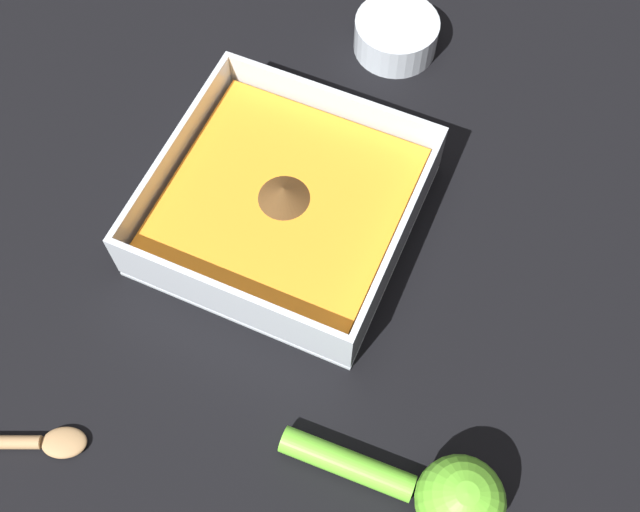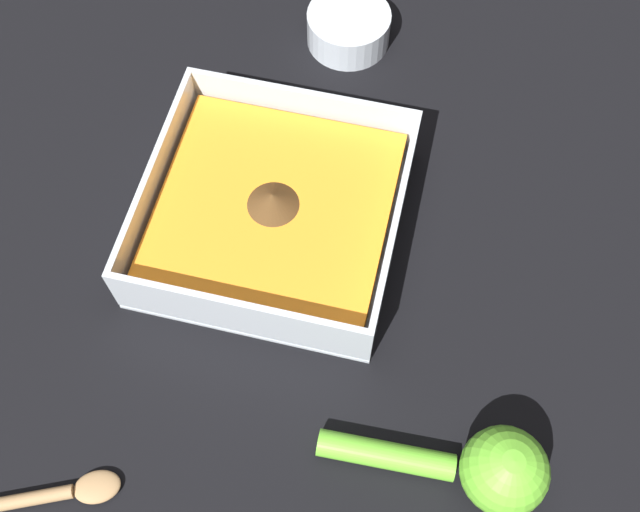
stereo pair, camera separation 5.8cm
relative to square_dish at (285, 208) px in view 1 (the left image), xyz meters
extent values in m
plane|color=black|center=(0.01, -0.01, -0.02)|extent=(4.00, 4.00, 0.00)
cube|color=silver|center=(0.00, 0.00, -0.02)|extent=(0.24, 0.24, 0.01)
cube|color=silver|center=(0.00, 0.12, 0.02)|extent=(0.24, 0.01, 0.06)
cube|color=silver|center=(0.00, -0.12, 0.02)|extent=(0.24, 0.01, 0.06)
cube|color=silver|center=(0.12, 0.00, 0.02)|extent=(0.01, 0.23, 0.06)
cube|color=silver|center=(-0.12, 0.00, 0.02)|extent=(0.01, 0.23, 0.06)
cube|color=orange|center=(0.00, 0.00, 0.00)|extent=(0.22, 0.22, 0.03)
cone|color=#4C3319|center=(0.00, 0.00, 0.03)|extent=(0.05, 0.05, 0.02)
cylinder|color=silver|center=(0.26, -0.02, 0.00)|extent=(0.09, 0.09, 0.04)
cylinder|color=#4C3319|center=(0.26, -0.02, -0.01)|extent=(0.09, 0.09, 0.02)
sphere|color=#6BC633|center=(-0.20, -0.25, 0.01)|extent=(0.07, 0.07, 0.07)
cylinder|color=#6BC633|center=(-0.20, -0.15, -0.01)|extent=(0.03, 0.12, 0.02)
ellipsoid|color=tan|center=(-0.28, 0.08, -0.02)|extent=(0.04, 0.05, 0.01)
camera|label=1|loc=(-0.33, -0.18, 0.64)|focal=42.00mm
camera|label=2|loc=(-0.35, -0.13, 0.64)|focal=42.00mm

